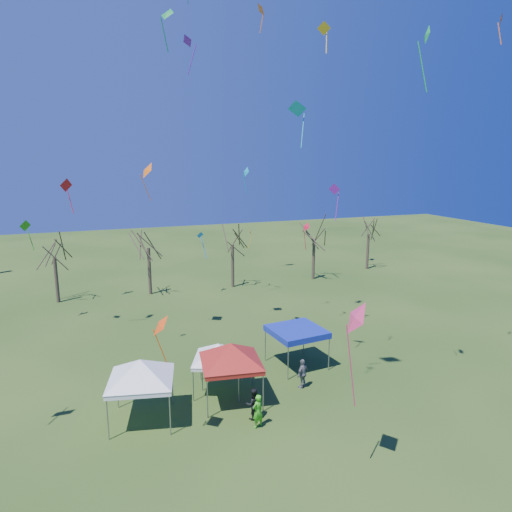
{
  "coord_description": "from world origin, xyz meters",
  "views": [
    {
      "loc": [
        -7.58,
        -19.78,
        12.98
      ],
      "look_at": [
        0.84,
        3.0,
        7.84
      ],
      "focal_mm": 32.0,
      "sensor_mm": 36.0,
      "label": 1
    }
  ],
  "objects_px": {
    "tree_4": "(314,225)",
    "tree_1": "(53,241)",
    "person_grey": "(303,373)",
    "person_dark": "(253,404)",
    "tree_2": "(148,231)",
    "tent_white_west": "(140,364)",
    "person_green": "(258,411)",
    "tree_5": "(369,222)",
    "tree_3": "(232,229)",
    "tent_white_mid": "(218,347)",
    "tent_red": "(231,347)",
    "tent_blue": "(297,332)"
  },
  "relations": [
    {
      "from": "tree_3",
      "to": "tree_4",
      "type": "relative_size",
      "value": 1.0
    },
    {
      "from": "tree_2",
      "to": "tent_red",
      "type": "distance_m",
      "value": 22.5
    },
    {
      "from": "tree_5",
      "to": "person_green",
      "type": "distance_m",
      "value": 36.4
    },
    {
      "from": "tree_5",
      "to": "tree_1",
      "type": "bearing_deg",
      "value": -177.65
    },
    {
      "from": "tent_white_mid",
      "to": "person_green",
      "type": "bearing_deg",
      "value": -79.02
    },
    {
      "from": "tree_5",
      "to": "person_grey",
      "type": "distance_m",
      "value": 31.77
    },
    {
      "from": "tree_1",
      "to": "person_dark",
      "type": "xyz_separation_m",
      "value": [
        10.37,
        -24.62,
        -4.96
      ]
    },
    {
      "from": "person_grey",
      "to": "person_dark",
      "type": "bearing_deg",
      "value": -0.62
    },
    {
      "from": "tent_white_west",
      "to": "person_green",
      "type": "height_order",
      "value": "tent_white_west"
    },
    {
      "from": "tree_1",
      "to": "tent_red",
      "type": "height_order",
      "value": "tree_1"
    },
    {
      "from": "tree_4",
      "to": "tree_5",
      "type": "height_order",
      "value": "tree_4"
    },
    {
      "from": "tent_white_west",
      "to": "person_dark",
      "type": "distance_m",
      "value": 6.04
    },
    {
      "from": "person_grey",
      "to": "tent_white_west",
      "type": "bearing_deg",
      "value": -27.61
    },
    {
      "from": "tree_2",
      "to": "person_grey",
      "type": "height_order",
      "value": "tree_2"
    },
    {
      "from": "tree_3",
      "to": "person_green",
      "type": "relative_size",
      "value": 4.57
    },
    {
      "from": "tent_white_mid",
      "to": "person_green",
      "type": "relative_size",
      "value": 2.01
    },
    {
      "from": "tree_5",
      "to": "tent_white_mid",
      "type": "height_order",
      "value": "tree_5"
    },
    {
      "from": "tent_white_west",
      "to": "tent_blue",
      "type": "distance_m",
      "value": 10.51
    },
    {
      "from": "tree_5",
      "to": "tent_red",
      "type": "xyz_separation_m",
      "value": [
        -24.64,
        -23.92,
        -2.6
      ]
    },
    {
      "from": "tree_2",
      "to": "tent_white_mid",
      "type": "relative_size",
      "value": 2.36
    },
    {
      "from": "tent_white_west",
      "to": "person_green",
      "type": "relative_size",
      "value": 2.46
    },
    {
      "from": "tree_2",
      "to": "person_grey",
      "type": "xyz_separation_m",
      "value": [
        5.77,
        -22.25,
        -5.42
      ]
    },
    {
      "from": "tree_3",
      "to": "tent_white_west",
      "type": "xyz_separation_m",
      "value": [
        -11.74,
        -22.22,
        -2.98
      ]
    },
    {
      "from": "tree_5",
      "to": "person_green",
      "type": "relative_size",
      "value": 4.31
    },
    {
      "from": "person_grey",
      "to": "person_dark",
      "type": "distance_m",
      "value": 4.34
    },
    {
      "from": "person_dark",
      "to": "tent_red",
      "type": "bearing_deg",
      "value": -70.74
    },
    {
      "from": "tree_3",
      "to": "tent_white_mid",
      "type": "distance_m",
      "value": 22.08
    },
    {
      "from": "tent_white_west",
      "to": "tent_red",
      "type": "xyz_separation_m",
      "value": [
        4.78,
        0.32,
        0.03
      ]
    },
    {
      "from": "tree_3",
      "to": "person_grey",
      "type": "distance_m",
      "value": 22.68
    },
    {
      "from": "tree_4",
      "to": "tree_1",
      "type": "bearing_deg",
      "value": 178.58
    },
    {
      "from": "person_dark",
      "to": "tree_4",
      "type": "bearing_deg",
      "value": -117.98
    },
    {
      "from": "tree_3",
      "to": "person_green",
      "type": "bearing_deg",
      "value": -104.66
    },
    {
      "from": "tree_1",
      "to": "tent_blue",
      "type": "height_order",
      "value": "tree_1"
    },
    {
      "from": "tree_3",
      "to": "tree_5",
      "type": "height_order",
      "value": "tree_3"
    },
    {
      "from": "tree_3",
      "to": "tree_4",
      "type": "xyz_separation_m",
      "value": [
        9.32,
        -0.04,
        -0.02
      ]
    },
    {
      "from": "tent_red",
      "to": "tree_4",
      "type": "bearing_deg",
      "value": 53.33
    },
    {
      "from": "tent_blue",
      "to": "tree_4",
      "type": "bearing_deg",
      "value": 59.93
    },
    {
      "from": "tent_blue",
      "to": "person_green",
      "type": "height_order",
      "value": "tent_blue"
    },
    {
      "from": "tent_blue",
      "to": "person_grey",
      "type": "bearing_deg",
      "value": -107.98
    },
    {
      "from": "tree_2",
      "to": "person_dark",
      "type": "height_order",
      "value": "tree_2"
    },
    {
      "from": "tent_blue",
      "to": "person_green",
      "type": "distance_m",
      "value": 7.51
    },
    {
      "from": "tree_2",
      "to": "person_green",
      "type": "xyz_separation_m",
      "value": [
        1.92,
        -25.1,
        -5.42
      ]
    },
    {
      "from": "tent_white_mid",
      "to": "person_dark",
      "type": "bearing_deg",
      "value": -75.94
    },
    {
      "from": "tree_4",
      "to": "tree_5",
      "type": "relative_size",
      "value": 1.06
    },
    {
      "from": "tent_white_mid",
      "to": "person_dark",
      "type": "relative_size",
      "value": 2.08
    },
    {
      "from": "tent_red",
      "to": "person_dark",
      "type": "height_order",
      "value": "tent_red"
    },
    {
      "from": "tree_2",
      "to": "tent_red",
      "type": "height_order",
      "value": "tree_2"
    },
    {
      "from": "tree_2",
      "to": "tree_3",
      "type": "height_order",
      "value": "tree_2"
    },
    {
      "from": "tree_1",
      "to": "person_dark",
      "type": "distance_m",
      "value": 27.17
    },
    {
      "from": "tent_white_west",
      "to": "person_grey",
      "type": "xyz_separation_m",
      "value": [
        9.1,
        0.31,
        -2.23
      ]
    }
  ]
}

